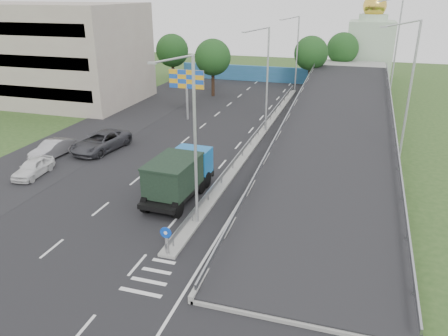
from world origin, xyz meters
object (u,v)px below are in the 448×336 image
at_px(lamp_post_near, 192,134).
at_px(church, 370,45).
at_px(lamp_post_mid, 266,75).
at_px(billboard, 187,82).
at_px(lamp_post_far, 296,50).
at_px(parked_car_b, 53,149).
at_px(dump_truck, 179,175).
at_px(sign_bollard, 167,241).
at_px(parked_car_a, 33,167).
at_px(parked_car_c, 101,142).

height_order(lamp_post_near, church, church).
distance_m(lamp_post_mid, billboard, 9.47).
bearing_deg(lamp_post_far, parked_car_b, -116.00).
bearing_deg(lamp_post_near, dump_truck, 125.27).
relative_size(sign_bollard, lamp_post_near, 0.17).
relative_size(sign_bollard, parked_car_a, 0.41).
height_order(parked_car_b, parked_car_c, parked_car_c).
relative_size(sign_bollard, dump_truck, 0.24).
height_order(billboard, parked_car_c, billboard).
relative_size(lamp_post_far, parked_car_a, 2.50).
bearing_deg(lamp_post_near, parked_car_c, 141.54).
bearing_deg(billboard, sign_bollard, -70.79).
relative_size(dump_truck, parked_car_b, 1.61).
height_order(lamp_post_far, billboard, lamp_post_far).
relative_size(lamp_post_near, lamp_post_mid, 1.00).
xyz_separation_m(parked_car_a, parked_car_c, (1.90, 6.65, 0.15)).
bearing_deg(church, lamp_post_near, -100.38).
height_order(church, parked_car_b, church).
bearing_deg(parked_car_c, dump_truck, -24.68).
height_order(sign_bollard, billboard, billboard).
distance_m(sign_bollard, lamp_post_near, 6.12).
relative_size(lamp_post_far, billboard, 1.83).
xyz_separation_m(sign_bollard, lamp_post_mid, (0.11, 23.83, 4.77)).
relative_size(lamp_post_near, billboard, 1.83).
bearing_deg(sign_bollard, billboard, 109.21).
distance_m(lamp_post_mid, parked_car_c, 16.87).
distance_m(lamp_post_mid, church, 35.41).
bearing_deg(lamp_post_mid, lamp_post_far, 90.00).
bearing_deg(parked_car_a, billboard, 68.01).
bearing_deg(billboard, lamp_post_far, 63.16).
height_order(lamp_post_mid, parked_car_b, lamp_post_mid).
bearing_deg(church, lamp_post_mid, -106.22).
xyz_separation_m(parked_car_a, parked_car_b, (-1.24, 3.99, 0.04)).
relative_size(billboard, parked_car_a, 1.37).
relative_size(lamp_post_far, parked_car_c, 1.67).
bearing_deg(parked_car_c, billboard, 81.70).
relative_size(lamp_post_near, parked_car_b, 2.28).
bearing_deg(lamp_post_mid, parked_car_c, -142.16).
xyz_separation_m(lamp_post_near, parked_car_a, (-14.63, 3.46, -5.12)).
height_order(lamp_post_mid, billboard, lamp_post_mid).
relative_size(sign_bollard, billboard, 0.30).
height_order(lamp_post_near, lamp_post_mid, same).
distance_m(billboard, dump_truck, 20.10).
height_order(sign_bollard, lamp_post_near, lamp_post_near).
bearing_deg(lamp_post_near, parked_car_b, 154.85).
height_order(sign_bollard, church, church).
relative_size(sign_bollard, lamp_post_mid, 0.17).
xyz_separation_m(lamp_post_far, dump_truck, (-2.30, -36.75, -4.10)).
height_order(lamp_post_near, parked_car_b, lamp_post_near).
relative_size(dump_truck, parked_car_c, 1.18).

